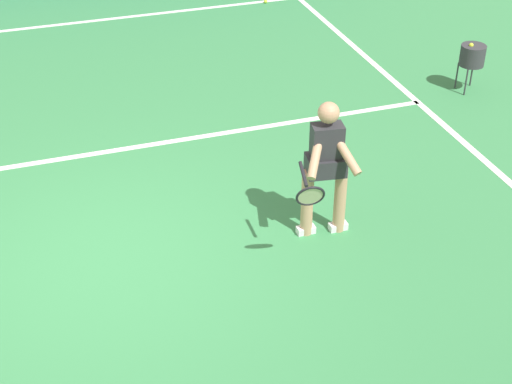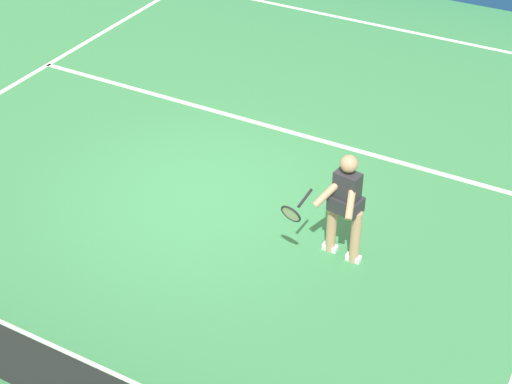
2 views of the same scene
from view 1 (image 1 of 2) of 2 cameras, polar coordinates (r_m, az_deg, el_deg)
ground_plane at (r=8.13m, az=-11.05°, el=-4.95°), size 24.61×24.61×0.00m
baseline_marking at (r=14.30m, az=-15.60°, el=11.71°), size 10.65×0.10×0.01m
service_line_marking at (r=9.98m, az=-13.09°, el=2.59°), size 9.65×0.10×0.01m
sideline_left_marking at (r=9.71m, az=18.13°, el=0.81°), size 0.10×16.93×0.01m
tennis_player at (r=7.92m, az=5.17°, el=1.95°), size 0.87×0.91×1.55m
tennis_ball_near at (r=14.94m, az=0.71°, el=13.92°), size 0.07×0.07×0.07m
ball_hopper at (r=11.64m, az=15.72°, el=9.69°), size 0.36×0.36×0.74m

